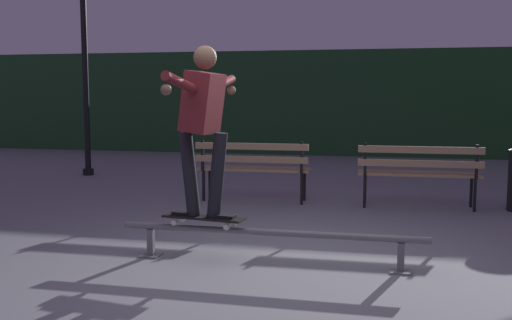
{
  "coord_description": "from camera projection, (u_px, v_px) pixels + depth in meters",
  "views": [
    {
      "loc": [
        1.06,
        -5.03,
        1.55
      ],
      "look_at": [
        -0.31,
        0.95,
        0.85
      ],
      "focal_mm": 41.98,
      "sensor_mm": 36.0,
      "label": 1
    }
  ],
  "objects": [
    {
      "name": "ground_plane",
      "position": [
        267.0,
        268.0,
        5.28
      ],
      "size": [
        90.0,
        90.0,
        0.0
      ],
      "primitive_type": "plane",
      "color": "slate"
    },
    {
      "name": "hedge_backdrop",
      "position": [
        350.0,
        103.0,
        14.97
      ],
      "size": [
        24.0,
        1.2,
        2.57
      ],
      "primitive_type": "cube",
      "color": "#234C28",
      "rests_on": "ground"
    },
    {
      "name": "grind_rail",
      "position": [
        270.0,
        237.0,
        5.4
      ],
      "size": [
        2.81,
        0.18,
        0.32
      ],
      "color": "slate",
      "rests_on": "ground"
    },
    {
      "name": "skateboard",
      "position": [
        204.0,
        218.0,
        5.52
      ],
      "size": [
        0.8,
        0.31,
        0.09
      ],
      "color": "black",
      "rests_on": "grind_rail"
    },
    {
      "name": "skateboarder",
      "position": [
        203.0,
        117.0,
        5.41
      ],
      "size": [
        0.63,
        1.4,
        1.56
      ],
      "color": "black",
      "rests_on": "skateboard"
    },
    {
      "name": "park_bench_leftmost",
      "position": [
        253.0,
        164.0,
        8.43
      ],
      "size": [
        1.61,
        0.45,
        0.88
      ],
      "color": "black",
      "rests_on": "ground"
    },
    {
      "name": "park_bench_left_center",
      "position": [
        419.0,
        169.0,
        7.93
      ],
      "size": [
        1.61,
        0.45,
        0.88
      ],
      "color": "black",
      "rests_on": "ground"
    },
    {
      "name": "lamp_post_left",
      "position": [
        84.0,
        41.0,
        10.97
      ],
      "size": [
        0.32,
        0.32,
        3.9
      ],
      "color": "black",
      "rests_on": "ground"
    }
  ]
}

